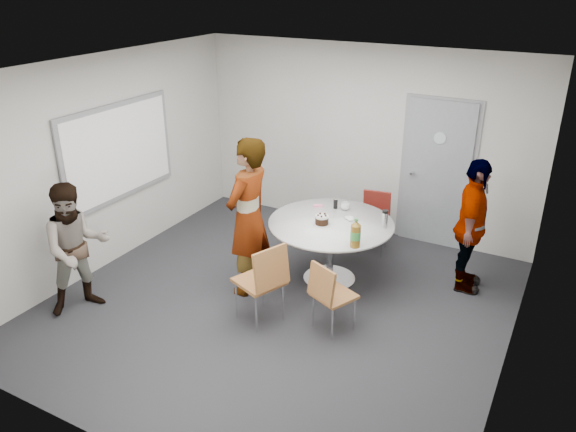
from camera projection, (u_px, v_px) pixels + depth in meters
The scene contains 15 objects.
floor at pixel (279, 305), 6.59m from camera, with size 5.00×5.00×0.00m, color black.
ceiling at pixel (277, 70), 5.49m from camera, with size 5.00×5.00×0.00m, color silver.
wall_back at pixel (363, 140), 8.05m from camera, with size 5.00×5.00×0.00m, color #B1AFA8.
wall_left at pixel (107, 163), 7.12m from camera, with size 5.00×5.00×0.00m, color #B1AFA8.
wall_right at pixel (525, 249), 4.95m from camera, with size 5.00×5.00×0.00m, color #B1AFA8.
wall_front at pixel (108, 313), 4.03m from camera, with size 5.00×5.00×0.00m, color #B1AFA8.
door at pixel (437, 174), 7.69m from camera, with size 1.02×0.17×2.12m.
whiteboard at pixel (119, 152), 7.23m from camera, with size 0.04×1.90×1.25m.
table at pixel (333, 231), 6.82m from camera, with size 1.53×1.53×1.14m.
chair_near_left at pixel (265, 277), 6.01m from camera, with size 0.63×0.60×0.96m.
chair_near_right at pixel (329, 292), 5.91m from camera, with size 0.52×0.54×0.82m.
chair_far at pixel (375, 215), 7.71m from camera, with size 0.45×0.48×0.83m.
person_main at pixel (248, 217), 6.53m from camera, with size 0.70×0.46×1.92m, color #A5C6EA.
person_left at pixel (77, 248), 6.23m from camera, with size 0.74×0.58×1.53m, color white.
person_right at pixel (471, 226), 6.61m from camera, with size 0.97×0.40×1.66m, color black.
Camera 1 is at (2.75, -4.87, 3.62)m, focal length 35.00 mm.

